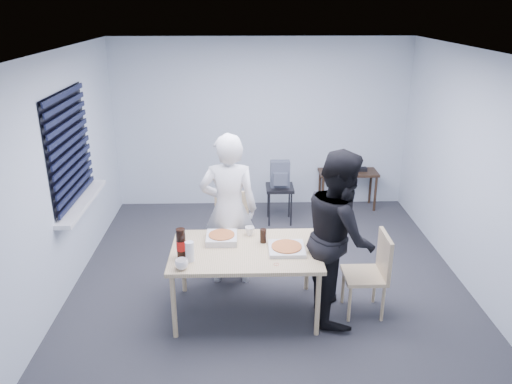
{
  "coord_description": "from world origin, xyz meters",
  "views": [
    {
      "loc": [
        -0.29,
        -5.02,
        3.07
      ],
      "look_at": [
        -0.15,
        0.1,
        1.11
      ],
      "focal_mm": 35.0,
      "sensor_mm": 36.0,
      "label": 1
    }
  ],
  "objects_px": {
    "person_white": "(229,210)",
    "person_black": "(339,236)",
    "side_table": "(348,176)",
    "soda_bottle": "(181,244)",
    "dining_table": "(245,255)",
    "chair_right": "(373,268)",
    "stool": "(280,194)",
    "backpack": "(280,174)",
    "chair_far": "(232,223)",
    "mug_b": "(250,231)",
    "mug_a": "(182,264)"
  },
  "relations": [
    {
      "from": "person_white",
      "to": "person_black",
      "type": "distance_m",
      "value": 1.31
    },
    {
      "from": "side_table",
      "to": "soda_bottle",
      "type": "xyz_separation_m",
      "value": [
        -2.24,
        -2.96,
        0.36
      ]
    },
    {
      "from": "person_white",
      "to": "soda_bottle",
      "type": "relative_size",
      "value": 5.84
    },
    {
      "from": "dining_table",
      "to": "chair_right",
      "type": "bearing_deg",
      "value": -1.71
    },
    {
      "from": "person_black",
      "to": "dining_table",
      "type": "bearing_deg",
      "value": 88.23
    },
    {
      "from": "stool",
      "to": "soda_bottle",
      "type": "height_order",
      "value": "soda_bottle"
    },
    {
      "from": "backpack",
      "to": "soda_bottle",
      "type": "distance_m",
      "value": 2.69
    },
    {
      "from": "dining_table",
      "to": "soda_bottle",
      "type": "xyz_separation_m",
      "value": [
        -0.62,
        -0.15,
        0.21
      ]
    },
    {
      "from": "dining_table",
      "to": "side_table",
      "type": "xyz_separation_m",
      "value": [
        1.62,
        2.81,
        -0.15
      ]
    },
    {
      "from": "person_black",
      "to": "chair_far",
      "type": "bearing_deg",
      "value": 43.78
    },
    {
      "from": "chair_right",
      "to": "person_black",
      "type": "distance_m",
      "value": 0.52
    },
    {
      "from": "stool",
      "to": "mug_b",
      "type": "distance_m",
      "value": 2.04
    },
    {
      "from": "chair_far",
      "to": "side_table",
      "type": "height_order",
      "value": "chair_far"
    },
    {
      "from": "chair_far",
      "to": "person_black",
      "type": "distance_m",
      "value": 1.63
    },
    {
      "from": "person_white",
      "to": "backpack",
      "type": "distance_m",
      "value": 1.77
    },
    {
      "from": "mug_a",
      "to": "mug_b",
      "type": "xyz_separation_m",
      "value": [
        0.64,
        0.71,
        -0.0
      ]
    },
    {
      "from": "chair_right",
      "to": "mug_a",
      "type": "bearing_deg",
      "value": -169.98
    },
    {
      "from": "mug_b",
      "to": "chair_right",
      "type": "bearing_deg",
      "value": -16.39
    },
    {
      "from": "stool",
      "to": "person_white",
      "type": "bearing_deg",
      "value": -113.02
    },
    {
      "from": "person_black",
      "to": "side_table",
      "type": "height_order",
      "value": "person_black"
    },
    {
      "from": "person_white",
      "to": "mug_b",
      "type": "bearing_deg",
      "value": 124.78
    },
    {
      "from": "person_white",
      "to": "backpack",
      "type": "xyz_separation_m",
      "value": [
        0.69,
        1.62,
        -0.14
      ]
    },
    {
      "from": "dining_table",
      "to": "chair_far",
      "type": "xyz_separation_m",
      "value": [
        -0.16,
        1.12,
        -0.16
      ]
    },
    {
      "from": "chair_far",
      "to": "chair_right",
      "type": "xyz_separation_m",
      "value": [
        1.47,
        -1.16,
        0.0
      ]
    },
    {
      "from": "dining_table",
      "to": "person_black",
      "type": "relative_size",
      "value": 0.85
    },
    {
      "from": "dining_table",
      "to": "person_black",
      "type": "height_order",
      "value": "person_black"
    },
    {
      "from": "chair_far",
      "to": "stool",
      "type": "relative_size",
      "value": 1.61
    },
    {
      "from": "person_black",
      "to": "stool",
      "type": "xyz_separation_m",
      "value": [
        -0.42,
        2.32,
        -0.44
      ]
    },
    {
      "from": "chair_right",
      "to": "mug_a",
      "type": "relative_size",
      "value": 7.24
    },
    {
      "from": "chair_right",
      "to": "dining_table",
      "type": "bearing_deg",
      "value": 178.29
    },
    {
      "from": "chair_far",
      "to": "chair_right",
      "type": "height_order",
      "value": "same"
    },
    {
      "from": "person_black",
      "to": "backpack",
      "type": "distance_m",
      "value": 2.35
    },
    {
      "from": "person_black",
      "to": "mug_a",
      "type": "distance_m",
      "value": 1.58
    },
    {
      "from": "dining_table",
      "to": "stool",
      "type": "relative_size",
      "value": 2.72
    },
    {
      "from": "stool",
      "to": "chair_far",
      "type": "bearing_deg",
      "value": -119.93
    },
    {
      "from": "mug_a",
      "to": "soda_bottle",
      "type": "bearing_deg",
      "value": 96.37
    },
    {
      "from": "person_white",
      "to": "stool",
      "type": "bearing_deg",
      "value": -113.02
    },
    {
      "from": "person_black",
      "to": "soda_bottle",
      "type": "distance_m",
      "value": 1.56
    },
    {
      "from": "dining_table",
      "to": "chair_far",
      "type": "relative_size",
      "value": 1.69
    },
    {
      "from": "dining_table",
      "to": "stool",
      "type": "bearing_deg",
      "value": 77.33
    },
    {
      "from": "chair_far",
      "to": "person_white",
      "type": "relative_size",
      "value": 0.5
    },
    {
      "from": "dining_table",
      "to": "side_table",
      "type": "bearing_deg",
      "value": 60.08
    },
    {
      "from": "backpack",
      "to": "chair_right",
      "type": "bearing_deg",
      "value": -71.91
    },
    {
      "from": "backpack",
      "to": "soda_bottle",
      "type": "xyz_separation_m",
      "value": [
        -1.14,
        -2.43,
        0.14
      ]
    },
    {
      "from": "backpack",
      "to": "mug_b",
      "type": "relative_size",
      "value": 3.87
    },
    {
      "from": "soda_bottle",
      "to": "mug_a",
      "type": "bearing_deg",
      "value": -83.63
    },
    {
      "from": "soda_bottle",
      "to": "side_table",
      "type": "bearing_deg",
      "value": 52.9
    },
    {
      "from": "chair_far",
      "to": "backpack",
      "type": "distance_m",
      "value": 1.36
    },
    {
      "from": "stool",
      "to": "chair_right",
      "type": "bearing_deg",
      "value": -71.29
    },
    {
      "from": "side_table",
      "to": "stool",
      "type": "relative_size",
      "value": 1.63
    }
  ]
}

